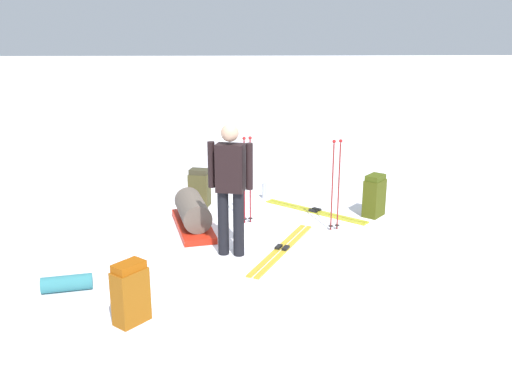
# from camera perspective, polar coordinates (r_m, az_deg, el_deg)

# --- Properties ---
(ground_plane) EXTENTS (80.00, 80.00, 0.00)m
(ground_plane) POSITION_cam_1_polar(r_m,az_deg,el_deg) (7.92, 0.00, -4.85)
(ground_plane) COLOR white
(skier_standing) EXTENTS (0.56, 0.29, 1.70)m
(skier_standing) POSITION_cam_1_polar(r_m,az_deg,el_deg) (7.19, -2.54, 0.88)
(skier_standing) COLOR black
(skier_standing) RESTS_ON ground_plane
(ski_pair_near) EXTENTS (0.98, 1.80, 0.05)m
(ski_pair_near) POSITION_cam_1_polar(r_m,az_deg,el_deg) (7.64, 2.59, -5.63)
(ski_pair_near) COLOR gold
(ski_pair_near) RESTS_ON ground_plane
(ski_pair_far) EXTENTS (1.50, 1.30, 0.05)m
(ski_pair_far) POSITION_cam_1_polar(r_m,az_deg,el_deg) (9.12, 5.83, -1.91)
(ski_pair_far) COLOR gold
(ski_pair_far) RESTS_ON ground_plane
(backpack_large_dark) EXTENTS (0.38, 0.39, 0.64)m
(backpack_large_dark) POSITION_cam_1_polar(r_m,az_deg,el_deg) (5.92, -12.27, -9.75)
(backpack_large_dark) COLOR #92500F
(backpack_large_dark) RESTS_ON ground_plane
(backpack_bright) EXTENTS (0.40, 0.41, 0.65)m
(backpack_bright) POSITION_cam_1_polar(r_m,az_deg,el_deg) (8.99, 11.59, -0.38)
(backpack_bright) COLOR #444A11
(backpack_bright) RESTS_ON ground_plane
(backpack_small_spare) EXTENTS (0.36, 0.30, 0.61)m
(backpack_small_spare) POSITION_cam_1_polar(r_m,az_deg,el_deg) (9.36, -5.60, 0.42)
(backpack_small_spare) COLOR #484322
(backpack_small_spare) RESTS_ON ground_plane
(ski_poles_planted_near) EXTENTS (0.17, 0.10, 1.32)m
(ski_poles_planted_near) POSITION_cam_1_polar(r_m,az_deg,el_deg) (8.19, 7.87, 1.12)
(ski_poles_planted_near) COLOR maroon
(ski_poles_planted_near) RESTS_ON ground_plane
(ski_poles_planted_far) EXTENTS (0.16, 0.10, 1.30)m
(ski_poles_planted_far) POSITION_cam_1_polar(r_m,az_deg,el_deg) (8.40, -0.87, 1.62)
(ski_poles_planted_far) COLOR maroon
(ski_poles_planted_far) RESTS_ON ground_plane
(gear_sled) EXTENTS (0.75, 1.44, 0.49)m
(gear_sled) POSITION_cam_1_polar(r_m,az_deg,el_deg) (8.35, -6.25, -2.16)
(gear_sled) COLOR red
(gear_sled) RESTS_ON ground_plane
(sleeping_mat_rolled) EXTENTS (0.58, 0.29, 0.18)m
(sleeping_mat_rolled) POSITION_cam_1_polar(r_m,az_deg,el_deg) (6.85, -18.15, -8.54)
(sleeping_mat_rolled) COLOR teal
(sleeping_mat_rolled) RESTS_ON ground_plane
(thermos_bottle) EXTENTS (0.07, 0.07, 0.26)m
(thermos_bottle) POSITION_cam_1_polar(r_m,az_deg,el_deg) (9.72, 0.81, 0.10)
(thermos_bottle) COLOR #A9AEC3
(thermos_bottle) RESTS_ON ground_plane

